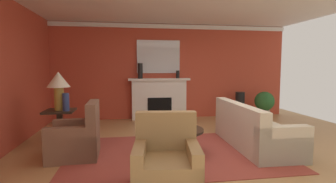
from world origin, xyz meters
TOP-DOWN VIEW (x-y plane):
  - ground_plane at (0.00, 0.00)m, footprint 8.77×8.77m
  - wall_fireplace at (0.00, 3.26)m, footprint 7.35×0.12m
  - crown_moulding at (0.00, 3.18)m, footprint 7.35×0.08m
  - area_rug at (-0.42, -0.09)m, footprint 3.75×2.46m
  - fireplace at (-0.31, 3.04)m, footprint 1.80×0.35m
  - mantel_mirror at (-0.31, 3.17)m, footprint 1.27×0.04m
  - sofa at (1.14, 0.07)m, footprint 0.95×2.12m
  - armchair_near_window at (-2.11, -0.01)m, footprint 0.82×0.82m
  - armchair_facing_fireplace at (-0.78, -1.44)m, footprint 0.89×0.89m
  - coffee_table at (-0.42, -0.09)m, footprint 1.00×1.00m
  - side_table at (-2.56, 0.78)m, footprint 0.56×0.56m
  - table_lamp at (-2.56, 0.78)m, footprint 0.44×0.44m
  - vase_mantel_right at (0.24, 3.00)m, footprint 0.10×0.10m
  - vase_mantel_left at (-0.86, 3.00)m, footprint 0.14×0.14m
  - vase_tall_corner at (2.09, 2.75)m, footprint 0.27×0.27m
  - vase_on_side_table at (-2.41, 0.66)m, footprint 0.13×0.13m
  - book_red_cover at (-0.55, 0.04)m, footprint 0.27×0.19m
  - potted_plant at (2.69, 2.41)m, footprint 0.56×0.56m

SIDE VIEW (x-z plane):
  - ground_plane at x=0.00m, z-range 0.00..0.00m
  - area_rug at x=-0.42m, z-range 0.00..0.01m
  - sofa at x=1.14m, z-range -0.13..0.72m
  - armchair_near_window at x=-2.11m, z-range -0.17..0.78m
  - armchair_facing_fireplace at x=-0.78m, z-range -0.17..0.78m
  - coffee_table at x=-0.42m, z-range 0.11..0.56m
  - vase_tall_corner at x=2.09m, z-range 0.00..0.80m
  - side_table at x=-2.56m, z-range 0.05..0.75m
  - book_red_cover at x=-0.55m, z-range 0.45..0.48m
  - potted_plant at x=2.69m, z-range 0.08..0.91m
  - fireplace at x=-0.31m, z-range -0.03..1.18m
  - vase_on_side_table at x=-2.41m, z-range 0.70..1.04m
  - table_lamp at x=-2.56m, z-range 0.85..1.60m
  - vase_mantel_right at x=0.24m, z-range 1.21..1.44m
  - wall_fireplace at x=0.00m, z-range 0.00..2.81m
  - vase_mantel_left at x=-0.86m, z-range 1.21..1.65m
  - mantel_mirror at x=-0.31m, z-range 1.36..2.33m
  - crown_moulding at x=0.00m, z-range 2.67..2.79m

